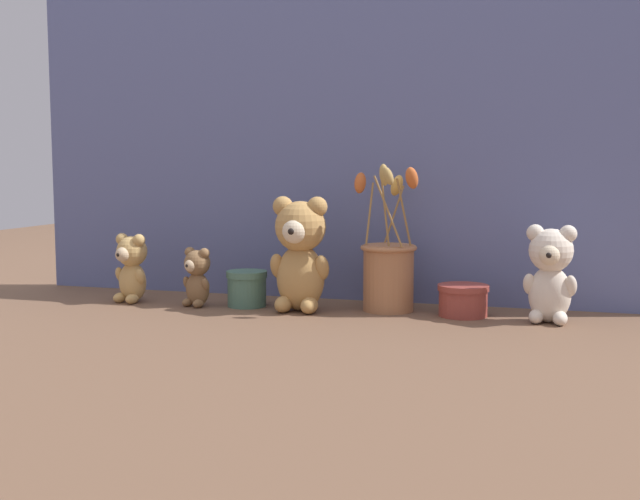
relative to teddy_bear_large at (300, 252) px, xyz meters
name	(u,v)px	position (x,y,z in m)	size (l,w,h in m)	color
ground_plane	(317,312)	(0.04, 0.00, -0.12)	(4.00, 4.00, 0.00)	brown
backdrop_wall	(339,141)	(0.04, 0.17, 0.23)	(1.46, 0.02, 0.71)	slate
teddy_bear_large	(300,252)	(0.00, 0.00, 0.00)	(0.13, 0.12, 0.24)	tan
teddy_bear_medium	(550,272)	(0.49, 0.02, -0.03)	(0.10, 0.10, 0.19)	beige
teddy_bear_small	(130,266)	(-0.39, 0.00, -0.04)	(0.08, 0.08, 0.15)	tan
teddy_bear_tiny	(197,276)	(-0.23, -0.01, -0.06)	(0.07, 0.06, 0.13)	olive
flower_vase	(388,269)	(0.17, 0.06, -0.04)	(0.15, 0.16, 0.30)	#AD7047
decorative_tin_tall	(463,300)	(0.33, 0.04, -0.09)	(0.10, 0.10, 0.06)	#993D33
decorative_tin_short	(247,288)	(-0.13, 0.02, -0.08)	(0.09, 0.09, 0.08)	#47705B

